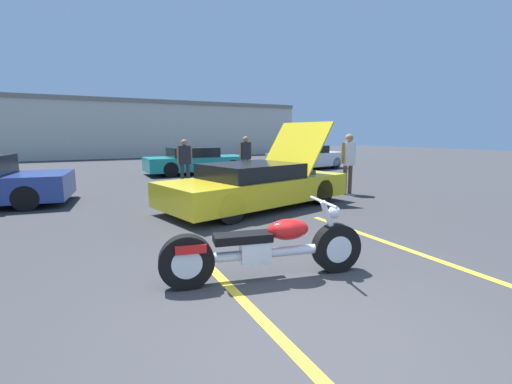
{
  "coord_description": "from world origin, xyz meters",
  "views": [
    {
      "loc": [
        -1.64,
        -2.27,
        1.77
      ],
      "look_at": [
        0.96,
        2.84,
        0.8
      ],
      "focal_mm": 24.0,
      "sensor_mm": 36.0,
      "label": 1
    }
  ],
  "objects_px": {
    "show_car_hood_open": "(258,185)",
    "spectator_midground": "(185,159)",
    "motorcycle": "(265,249)",
    "spectator_near_motorcycle": "(348,159)",
    "parked_car_mid_row": "(196,161)",
    "spectator_by_show_car": "(246,154)",
    "parked_car_right_row": "(307,158)"
  },
  "relations": [
    {
      "from": "parked_car_right_row",
      "to": "parked_car_mid_row",
      "type": "relative_size",
      "value": 0.99
    },
    {
      "from": "parked_car_mid_row",
      "to": "spectator_midground",
      "type": "xyz_separation_m",
      "value": [
        -1.55,
        -3.77,
        0.38
      ]
    },
    {
      "from": "show_car_hood_open",
      "to": "parked_car_mid_row",
      "type": "xyz_separation_m",
      "value": [
        0.84,
        7.73,
        0.02
      ]
    },
    {
      "from": "show_car_hood_open",
      "to": "parked_car_right_row",
      "type": "height_order",
      "value": "show_car_hood_open"
    },
    {
      "from": "motorcycle",
      "to": "spectator_by_show_car",
      "type": "height_order",
      "value": "spectator_by_show_car"
    },
    {
      "from": "show_car_hood_open",
      "to": "spectator_near_motorcycle",
      "type": "distance_m",
      "value": 3.28
    },
    {
      "from": "show_car_hood_open",
      "to": "parked_car_mid_row",
      "type": "bearing_deg",
      "value": 69.75
    },
    {
      "from": "parked_car_right_row",
      "to": "spectator_by_show_car",
      "type": "xyz_separation_m",
      "value": [
        -4.7,
        -2.53,
        0.43
      ]
    },
    {
      "from": "parked_car_right_row",
      "to": "spectator_near_motorcycle",
      "type": "xyz_separation_m",
      "value": [
        -3.35,
        -6.74,
        0.48
      ]
    },
    {
      "from": "motorcycle",
      "to": "spectator_by_show_car",
      "type": "bearing_deg",
      "value": 77.95
    },
    {
      "from": "spectator_near_motorcycle",
      "to": "spectator_midground",
      "type": "distance_m",
      "value": 5.3
    },
    {
      "from": "show_car_hood_open",
      "to": "spectator_midground",
      "type": "distance_m",
      "value": 4.04
    },
    {
      "from": "spectator_near_motorcycle",
      "to": "spectator_midground",
      "type": "height_order",
      "value": "spectator_near_motorcycle"
    },
    {
      "from": "motorcycle",
      "to": "parked_car_right_row",
      "type": "bearing_deg",
      "value": 64.25
    },
    {
      "from": "motorcycle",
      "to": "show_car_hood_open",
      "type": "relative_size",
      "value": 0.5
    },
    {
      "from": "show_car_hood_open",
      "to": "parked_car_mid_row",
      "type": "distance_m",
      "value": 7.77
    },
    {
      "from": "parked_car_mid_row",
      "to": "spectator_midground",
      "type": "relative_size",
      "value": 2.83
    },
    {
      "from": "spectator_near_motorcycle",
      "to": "spectator_by_show_car",
      "type": "distance_m",
      "value": 4.42
    },
    {
      "from": "motorcycle",
      "to": "spectator_by_show_car",
      "type": "relative_size",
      "value": 1.49
    },
    {
      "from": "spectator_near_motorcycle",
      "to": "spectator_midground",
      "type": "xyz_separation_m",
      "value": [
        -3.92,
        3.56,
        -0.12
      ]
    },
    {
      "from": "motorcycle",
      "to": "spectator_near_motorcycle",
      "type": "bearing_deg",
      "value": 51.55
    },
    {
      "from": "spectator_midground",
      "to": "spectator_by_show_car",
      "type": "bearing_deg",
      "value": 14.3
    },
    {
      "from": "motorcycle",
      "to": "parked_car_mid_row",
      "type": "distance_m",
      "value": 11.87
    },
    {
      "from": "motorcycle",
      "to": "spectator_midground",
      "type": "height_order",
      "value": "spectator_midground"
    },
    {
      "from": "parked_car_right_row",
      "to": "spectator_midground",
      "type": "bearing_deg",
      "value": -167.17
    },
    {
      "from": "parked_car_right_row",
      "to": "spectator_by_show_car",
      "type": "height_order",
      "value": "spectator_by_show_car"
    },
    {
      "from": "show_car_hood_open",
      "to": "spectator_midground",
      "type": "height_order",
      "value": "show_car_hood_open"
    },
    {
      "from": "spectator_by_show_car",
      "to": "show_car_hood_open",
      "type": "bearing_deg",
      "value": -111.99
    },
    {
      "from": "show_car_hood_open",
      "to": "spectator_midground",
      "type": "relative_size",
      "value": 3.13
    },
    {
      "from": "spectator_near_motorcycle",
      "to": "spectator_midground",
      "type": "bearing_deg",
      "value": 137.79
    },
    {
      "from": "spectator_near_motorcycle",
      "to": "parked_car_right_row",
      "type": "bearing_deg",
      "value": 63.6
    },
    {
      "from": "parked_car_mid_row",
      "to": "spectator_by_show_car",
      "type": "xyz_separation_m",
      "value": [
        1.02,
        -3.11,
        0.44
      ]
    }
  ]
}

